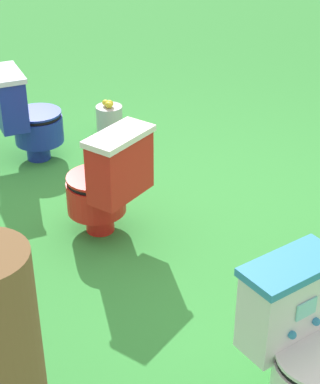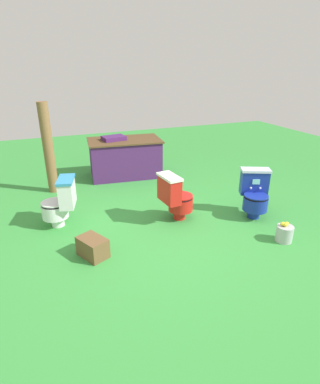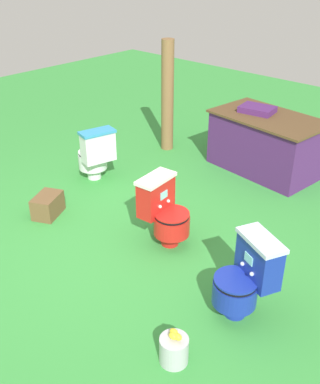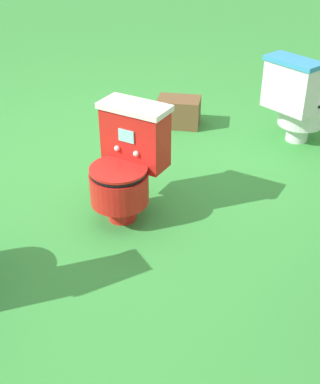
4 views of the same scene
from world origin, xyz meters
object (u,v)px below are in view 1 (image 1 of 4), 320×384
Objects in this scene: toilet_red at (107,182)px; lemon_bucket at (109,118)px; toilet_white at (303,344)px; toilet_blue at (25,115)px.

lemon_bucket is at bearing 38.92° from toilet_red.
toilet_red is 2.63× the size of lemon_bucket.
toilet_red is 1.00× the size of toilet_white.
toilet_white is at bearing 9.43° from toilet_blue.
lemon_bucket is at bearing 108.41° from toilet_blue.
toilet_red is 1.57m from lemon_bucket.
toilet_white is 3.12m from lemon_bucket.
toilet_white is at bearing -111.19° from toilet_red.
toilet_white reaches higher than lemon_bucket.
toilet_blue and toilet_white have the same top height.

